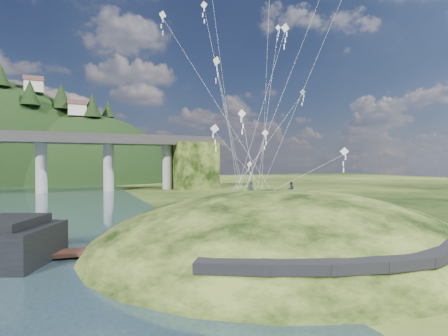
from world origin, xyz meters
name	(u,v)px	position (x,y,z in m)	size (l,w,h in m)	color
ground	(207,261)	(0.00, 0.00, 0.00)	(320.00, 320.00, 0.00)	black
grass_hill	(282,262)	(8.00, 2.00, -1.50)	(36.00, 32.00, 13.00)	black
footpath	(383,255)	(7.46, -9.74, 2.08)	(22.29, 5.84, 0.83)	black
wooden_dock	(126,249)	(-5.39, 4.73, 0.38)	(12.07, 3.03, 0.85)	#321A14
kite_flyers	(275,181)	(8.60, 4.22, 5.70)	(5.04, 0.83, 1.74)	#23242F
kite_swarm	(259,60)	(6.68, 4.03, 17.19)	(18.77, 17.91, 19.64)	white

